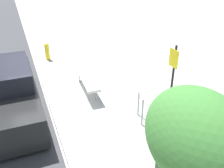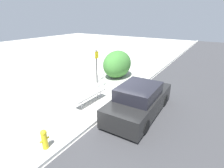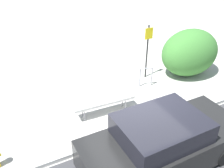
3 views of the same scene
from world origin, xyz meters
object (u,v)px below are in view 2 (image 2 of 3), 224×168
at_px(bike_rack, 101,79).
at_px(sign_post, 97,63).
at_px(parked_car_near, 139,100).
at_px(bench, 90,95).
at_px(fire_hydrant, 44,139).

distance_m(bike_rack, sign_post, 1.17).
bearing_deg(bike_rack, parked_car_near, -117.37).
bearing_deg(sign_post, bench, -150.33).
xyz_separation_m(bench, parked_car_near, (0.46, -2.63, 0.18)).
relative_size(bike_rack, sign_post, 0.36).
distance_m(bench, bike_rack, 2.46).
bearing_deg(bike_rack, bench, -158.33).
relative_size(sign_post, parked_car_near, 0.52).
bearing_deg(bench, parked_car_near, -77.41).
bearing_deg(bench, sign_post, 32.41).
relative_size(bench, bike_rack, 2.61).
height_order(fire_hydrant, parked_car_near, parked_car_near).
bearing_deg(fire_hydrant, bike_rack, 16.47).
bearing_deg(bench, fire_hydrant, -164.30).
height_order(bike_rack, sign_post, sign_post).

